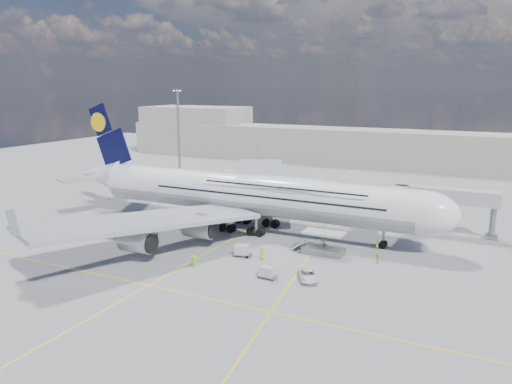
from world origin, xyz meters
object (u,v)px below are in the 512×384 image
at_px(cargo_loader, 322,246).
at_px(crew_loader, 377,259).
at_px(cone_tail, 109,199).
at_px(dolly_nose_far, 242,250).
at_px(cone_wing_right_outer, 136,254).
at_px(crew_van, 262,253).
at_px(baggage_tug, 129,241).
at_px(crew_wing, 123,233).
at_px(cone_wing_left_outer, 249,201).
at_px(cone_nose, 466,262).
at_px(dolly_nose_near, 267,272).
at_px(dolly_row_c, 139,236).
at_px(service_van, 308,275).
at_px(jet_bridge, 425,198).
at_px(cone_wing_left_inner, 271,203).
at_px(cone_wing_right_inner, 145,242).
at_px(light_mast, 179,134).
at_px(crew_nose, 377,245).
at_px(dolly_row_b, 114,232).
at_px(catering_truck_outer, 233,178).
at_px(crew_tug, 194,262).
at_px(dolly_back, 148,229).
at_px(dolly_row_a, 120,234).
at_px(airliner, 250,194).

distance_m(cargo_loader, crew_loader, 9.03).
bearing_deg(cone_tail, dolly_nose_far, -24.23).
distance_m(crew_loader, cone_wing_right_outer, 37.65).
bearing_deg(crew_van, baggage_tug, 73.13).
height_order(crew_wing, cone_tail, crew_wing).
bearing_deg(cone_wing_left_outer, baggage_tug, -95.91).
relative_size(cone_nose, cone_wing_right_outer, 0.89).
bearing_deg(dolly_nose_near, dolly_row_c, 170.74).
bearing_deg(crew_wing, cone_nose, -84.75).
xyz_separation_m(service_van, cone_nose, (19.33, 16.81, -0.45)).
height_order(jet_bridge, cargo_loader, jet_bridge).
height_order(cone_wing_left_inner, cone_wing_left_outer, cone_wing_left_outer).
bearing_deg(service_van, cone_wing_right_inner, 146.53).
height_order(light_mast, crew_van, light_mast).
bearing_deg(crew_wing, cone_wing_right_inner, -104.90).
relative_size(dolly_row_c, cone_tail, 5.43).
distance_m(crew_nose, crew_van, 19.78).
distance_m(cargo_loader, crew_wing, 35.44).
height_order(dolly_row_c, crew_loader, dolly_row_c).
bearing_deg(dolly_row_b, crew_van, -18.44).
bearing_deg(catering_truck_outer, baggage_tug, -75.21).
relative_size(crew_wing, cone_tail, 2.84).
bearing_deg(catering_truck_outer, crew_van, -52.12).
relative_size(baggage_tug, catering_truck_outer, 0.49).
bearing_deg(cone_wing_right_inner, crew_tug, -24.44).
bearing_deg(crew_tug, dolly_row_c, 170.33).
distance_m(dolly_row_c, dolly_back, 3.60).
distance_m(dolly_row_c, dolly_nose_far, 19.65).
xyz_separation_m(light_mast, cone_tail, (-0.74, -27.94, -12.93)).
distance_m(cone_wing_left_outer, cone_wing_right_inner, 34.95).
distance_m(crew_van, cone_wing_left_outer, 38.73).
height_order(cargo_loader, crew_van, cargo_loader).
bearing_deg(cargo_loader, cone_nose, 14.20).
height_order(cone_wing_right_outer, cone_tail, cone_tail).
relative_size(dolly_row_a, crew_tug, 1.87).
xyz_separation_m(dolly_row_a, cone_wing_right_inner, (6.60, -1.15, -0.14)).
height_order(dolly_row_a, crew_nose, crew_nose).
height_order(crew_wing, crew_van, crew_van).
distance_m(dolly_row_b, crew_van, 28.55).
height_order(catering_truck_outer, cone_tail, catering_truck_outer).
bearing_deg(cargo_loader, cone_wing_left_outer, 135.33).
xyz_separation_m(dolly_row_b, cone_wing_right_inner, (6.97, 0.05, -0.85)).
relative_size(crew_loader, cone_wing_left_inner, 2.94).
distance_m(dolly_back, crew_loader, 40.53).
distance_m(light_mast, crew_nose, 74.66).
distance_m(dolly_back, catering_truck_outer, 48.94).
relative_size(airliner, cone_tail, 136.85).
bearing_deg(cone_nose, baggage_tug, -163.23).
relative_size(catering_truck_outer, cone_wing_right_outer, 10.83).
bearing_deg(cone_wing_right_outer, dolly_row_c, 125.44).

